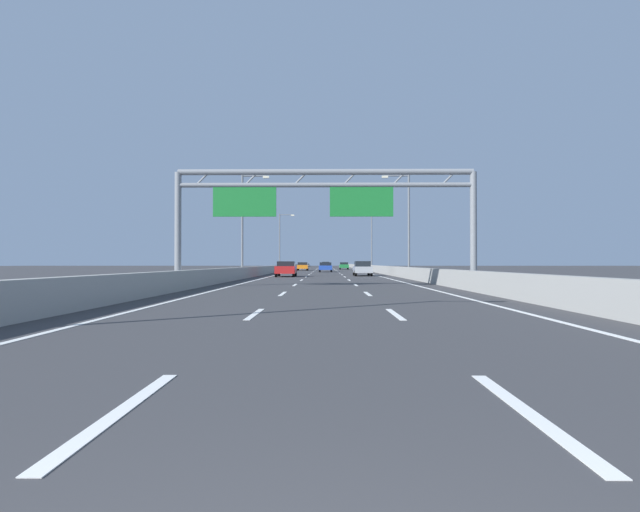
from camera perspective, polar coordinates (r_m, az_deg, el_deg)
ground_plane at (r=101.30m, az=0.59°, el=-1.46°), size 260.00×260.00×0.00m
lane_dash_left_0 at (r=5.29m, az=-20.28°, el=-15.11°), size 0.16×3.00×0.01m
lane_dash_left_1 at (r=13.97m, az=-6.93°, el=-6.12°), size 0.16×3.00×0.01m
lane_dash_left_2 at (r=22.90m, az=-3.97°, el=-4.01°), size 0.16×3.00×0.01m
lane_dash_left_3 at (r=31.87m, az=-2.67°, el=-3.08°), size 0.16×3.00×0.01m
lane_dash_left_4 at (r=40.85m, az=-1.95°, el=-2.56°), size 0.16×3.00×0.01m
lane_dash_left_5 at (r=49.84m, az=-1.49°, el=-2.23°), size 0.16×3.00×0.01m
lane_dash_left_6 at (r=58.83m, az=-1.17°, el=-1.99°), size 0.16×3.00×0.01m
lane_dash_left_7 at (r=67.82m, az=-0.93°, el=-1.82°), size 0.16×3.00×0.01m
lane_dash_left_8 at (r=76.82m, az=-0.75°, el=-1.69°), size 0.16×3.00×0.01m
lane_dash_left_9 at (r=85.82m, az=-0.61°, el=-1.59°), size 0.16×3.00×0.01m
lane_dash_left_10 at (r=94.81m, az=-0.50°, el=-1.51°), size 0.16×3.00×0.01m
lane_dash_left_11 at (r=103.81m, az=-0.40°, el=-1.44°), size 0.16×3.00×0.01m
lane_dash_left_12 at (r=112.81m, az=-0.32°, el=-1.38°), size 0.16×3.00×0.01m
lane_dash_left_13 at (r=121.81m, az=-0.25°, el=-1.33°), size 0.16×3.00×0.01m
lane_dash_left_14 at (r=130.81m, az=-0.19°, el=-1.29°), size 0.16×3.00×0.01m
lane_dash_left_15 at (r=139.81m, az=-0.14°, el=-1.25°), size 0.16×3.00×0.01m
lane_dash_left_16 at (r=148.80m, az=-0.10°, el=-1.22°), size 0.16×3.00×0.01m
lane_dash_left_17 at (r=157.80m, az=-0.06°, el=-1.19°), size 0.16×3.00×0.01m
lane_dash_right_0 at (r=5.27m, az=21.06°, el=-15.14°), size 0.16×3.00×0.01m
lane_dash_right_1 at (r=13.96m, az=7.97°, el=-6.12°), size 0.16×3.00×0.01m
lane_dash_right_2 at (r=22.89m, az=5.07°, el=-4.01°), size 0.16×3.00×0.01m
lane_dash_right_3 at (r=31.86m, az=3.81°, el=-3.08°), size 0.16×3.00×0.01m
lane_dash_right_4 at (r=40.85m, az=3.10°, el=-2.56°), size 0.16×3.00×0.01m
lane_dash_right_5 at (r=49.84m, az=2.65°, el=-2.22°), size 0.16×3.00×0.01m
lane_dash_right_6 at (r=58.83m, az=2.34°, el=-1.99°), size 0.16×3.00×0.01m
lane_dash_right_7 at (r=67.82m, az=2.11°, el=-1.82°), size 0.16×3.00×0.01m
lane_dash_right_8 at (r=76.82m, az=1.93°, el=-1.69°), size 0.16×3.00×0.01m
lane_dash_right_9 at (r=85.82m, az=1.79°, el=-1.59°), size 0.16×3.00×0.01m
lane_dash_right_10 at (r=94.81m, az=1.68°, el=-1.51°), size 0.16×3.00×0.01m
lane_dash_right_11 at (r=103.81m, az=1.59°, el=-1.44°), size 0.16×3.00×0.01m
lane_dash_right_12 at (r=112.81m, az=1.51°, el=-1.38°), size 0.16×3.00×0.01m
lane_dash_right_13 at (r=121.81m, az=1.44°, el=-1.33°), size 0.16×3.00×0.01m
lane_dash_right_14 at (r=130.81m, az=1.38°, el=-1.29°), size 0.16×3.00×0.01m
lane_dash_right_15 at (r=139.80m, az=1.33°, el=-1.25°), size 0.16×3.00×0.01m
lane_dash_right_16 at (r=148.80m, az=1.29°, el=-1.22°), size 0.16×3.00×0.01m
lane_dash_right_17 at (r=157.80m, az=1.25°, el=-1.19°), size 0.16×3.00×0.01m
edge_line_left at (r=89.45m, az=-2.77°, el=-1.55°), size 0.16×176.00×0.01m
edge_line_right at (r=89.45m, az=3.96°, el=-1.55°), size 0.16×176.00×0.01m
barrier_left at (r=111.51m, az=-2.95°, el=-1.14°), size 0.45×220.00×0.95m
barrier_right at (r=111.50m, az=4.14°, el=-1.14°), size 0.45×220.00×0.95m
sign_gantry at (r=29.03m, az=0.01°, el=6.19°), size 16.23×0.36×6.36m
streetlamp_left_mid at (r=50.32m, az=-7.97°, el=3.94°), size 2.58×0.28×9.50m
streetlamp_right_mid at (r=50.32m, az=9.13°, el=3.94°), size 2.58×0.28×9.50m
streetlamp_left_far at (r=90.19m, az=-4.16°, el=1.88°), size 2.58×0.28×9.50m
streetlamp_right_far at (r=90.18m, az=5.34°, el=1.88°), size 2.58×0.28×9.50m
blue_car at (r=76.10m, az=0.59°, el=-1.17°), size 1.86×4.16×1.37m
white_car at (r=132.27m, az=0.61°, el=-0.94°), size 1.84×4.70×1.54m
red_car at (r=50.82m, az=-3.61°, el=-1.36°), size 1.83×4.20×1.45m
silver_car at (r=54.06m, az=4.51°, el=-1.31°), size 1.73×4.54×1.47m
orange_car at (r=90.42m, az=-1.84°, el=-1.09°), size 1.78×4.32×1.39m
green_car at (r=105.20m, az=2.56°, el=-1.03°), size 1.75×4.35×1.39m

